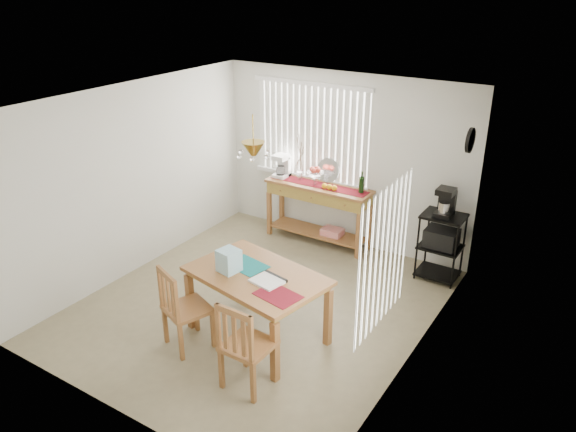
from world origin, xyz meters
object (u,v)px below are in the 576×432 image
Objects in this scene: dining_table at (257,281)px; chair_right at (246,346)px; wire_cart at (441,240)px; cart_items at (446,202)px; chair_left at (184,309)px; sideboard at (319,199)px.

chair_right is (0.41, -0.78, -0.23)m from dining_table.
dining_table is at bearing -118.61° from wire_cart.
wire_cart is 0.55m from cart_items.
chair_right is at bearing -10.42° from chair_left.
sideboard is 4.30× the size of cart_items.
cart_items reaches higher than dining_table.
sideboard is 3.13m from chair_left.
wire_cart is 0.93× the size of chair_right.
wire_cart is at bearing 58.02° from chair_left.
cart_items is (1.95, -0.09, 0.41)m from sideboard.
sideboard is 2.59m from dining_table.
dining_table is (-1.32, -2.43, -0.40)m from cart_items.
cart_items is at bearing -2.72° from sideboard.
cart_items is 0.38× the size of chair_right.
dining_table is (-1.32, -2.42, 0.15)m from wire_cart.
sideboard is 1.66× the size of chair_right.
chair_right reaches higher than chair_left.
cart_items is 0.39× the size of chair_left.
wire_cart is at bearing 74.12° from chair_right.
wire_cart is at bearing -3.01° from sideboard.
dining_table is 1.68× the size of chair_left.
chair_right reaches higher than dining_table.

